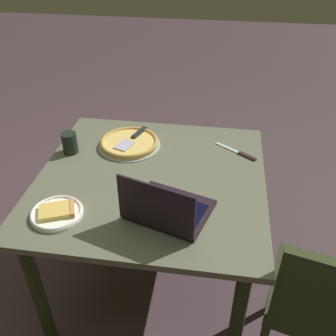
# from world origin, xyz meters

# --- Properties ---
(ground_plane) EXTENTS (12.00, 12.00, 0.00)m
(ground_plane) POSITION_xyz_m (0.00, 0.00, 0.00)
(ground_plane) COLOR #443238
(dining_table) EXTENTS (1.02, 1.04, 0.75)m
(dining_table) POSITION_xyz_m (0.00, 0.00, 0.64)
(dining_table) COLOR #565844
(dining_table) RESTS_ON ground_plane
(laptop) EXTENTS (0.34, 0.37, 0.22)m
(laptop) POSITION_xyz_m (0.26, 0.11, 0.79)
(laptop) COLOR black
(laptop) RESTS_ON dining_table
(pizza_plate) EXTENTS (0.21, 0.21, 0.04)m
(pizza_plate) POSITION_xyz_m (0.31, -0.32, 0.76)
(pizza_plate) COLOR white
(pizza_plate) RESTS_ON dining_table
(pizza_tray) EXTENTS (0.32, 0.32, 0.04)m
(pizza_tray) POSITION_xyz_m (-0.25, -0.16, 0.76)
(pizza_tray) COLOR #97A29F
(pizza_tray) RESTS_ON dining_table
(table_knife) EXTENTS (0.15, 0.21, 0.01)m
(table_knife) POSITION_xyz_m (-0.26, 0.40, 0.75)
(table_knife) COLOR #B2C4C7
(table_knife) RESTS_ON dining_table
(drink_cup) EXTENTS (0.07, 0.07, 0.11)m
(drink_cup) POSITION_xyz_m (-0.14, -0.44, 0.80)
(drink_cup) COLOR black
(drink_cup) RESTS_ON dining_table
(chair_near) EXTENTS (0.52, 0.52, 0.86)m
(chair_near) POSITION_xyz_m (0.40, 0.76, 0.51)
(chair_near) COLOR #293219
(chair_near) RESTS_ON ground_plane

